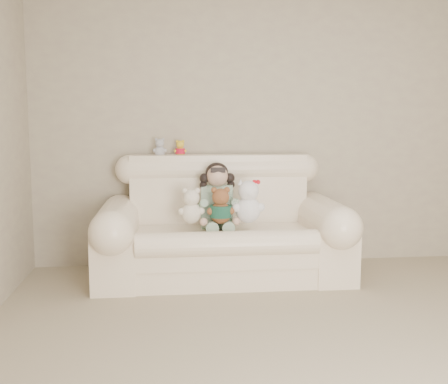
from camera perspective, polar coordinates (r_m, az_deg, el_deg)
wall_back at (r=5.04m, az=5.90°, el=7.20°), size 4.50×0.00×4.50m
sofa at (r=4.52m, az=-0.14°, el=-2.79°), size 2.10×0.95×1.03m
seated_child at (r=4.57m, az=-0.71°, el=-0.30°), size 0.40×0.46×0.57m
brown_teddy at (r=4.35m, az=-0.37°, el=-1.07°), size 0.27×0.23×0.35m
white_cat at (r=4.39m, az=2.58°, el=-0.52°), size 0.28×0.22×0.42m
cream_teddy at (r=4.37m, az=-3.49°, el=-1.10°), size 0.26×0.23×0.34m
yellow_mini_bear at (r=4.82m, az=-4.66°, el=4.79°), size 0.11×0.09×0.17m
grey_mini_plush at (r=4.80m, az=-6.82°, el=4.88°), size 0.15×0.14×0.19m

